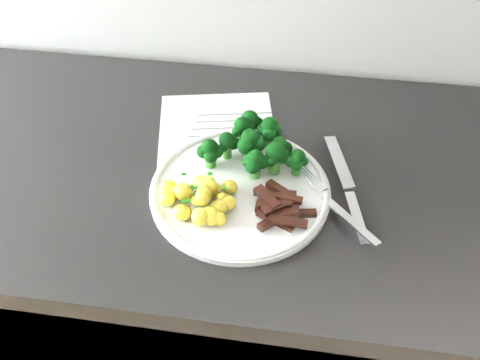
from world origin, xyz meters
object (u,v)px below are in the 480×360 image
object	(u,v)px
broccoli	(256,144)
fork	(339,208)
plate	(240,189)
potatoes	(201,198)
counter	(264,312)
knife	(350,199)
recipe_paper	(218,144)
beef_strips	(279,207)

from	to	relation	value
broccoli	fork	size ratio (longest dim) A/B	1.20
plate	broccoli	xyz separation A→B (m)	(0.02, 0.07, 0.04)
potatoes	fork	xyz separation A→B (m)	(0.21, 0.02, -0.01)
counter	plate	bearing A→B (deg)	-130.89
fork	knife	distance (m)	0.04
fork	recipe_paper	bearing A→B (deg)	146.93
fork	knife	bearing A→B (deg)	57.57
plate	knife	distance (m)	0.18
recipe_paper	fork	distance (m)	0.25
counter	beef_strips	distance (m)	0.48
recipe_paper	beef_strips	distance (m)	0.19
broccoli	knife	size ratio (longest dim) A/B	0.78
plate	knife	world-z (taller)	knife
plate	broccoli	size ratio (longest dim) A/B	1.59
beef_strips	knife	bearing A→B (deg)	20.79
beef_strips	fork	distance (m)	0.09
recipe_paper	broccoli	size ratio (longest dim) A/B	1.82
counter	potatoes	distance (m)	0.49
fork	beef_strips	bearing A→B (deg)	-173.01
recipe_paper	potatoes	distance (m)	0.16
knife	plate	bearing A→B (deg)	-178.79
knife	broccoli	bearing A→B (deg)	157.82
recipe_paper	knife	size ratio (longest dim) A/B	1.42
counter	recipe_paper	distance (m)	0.46
potatoes	beef_strips	world-z (taller)	potatoes
potatoes	fork	bearing A→B (deg)	4.41
recipe_paper	broccoli	bearing A→B (deg)	-30.53
broccoli	beef_strips	bearing A→B (deg)	-65.00
beef_strips	fork	size ratio (longest dim) A/B	0.67
counter	recipe_paper	xyz separation A→B (m)	(-0.10, 0.06, 0.45)
broccoli	potatoes	xyz separation A→B (m)	(-0.07, -0.11, -0.02)
fork	knife	world-z (taller)	fork
beef_strips	potatoes	bearing A→B (deg)	-177.55
plate	potatoes	world-z (taller)	potatoes
broccoli	fork	distance (m)	0.17
knife	beef_strips	bearing A→B (deg)	-159.21
fork	potatoes	bearing A→B (deg)	-175.59
broccoli	counter	bearing A→B (deg)	-25.74
potatoes	beef_strips	bearing A→B (deg)	2.45
beef_strips	fork	bearing A→B (deg)	6.99
plate	counter	bearing A→B (deg)	49.11
broccoli	knife	distance (m)	0.18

